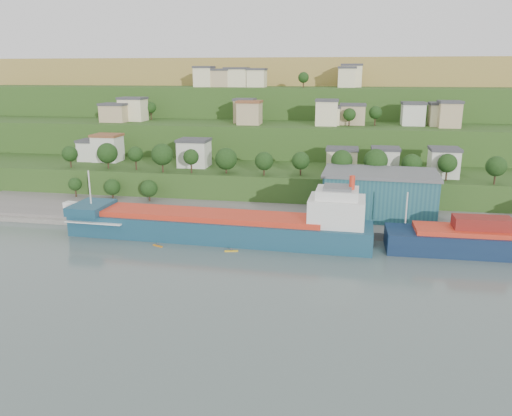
% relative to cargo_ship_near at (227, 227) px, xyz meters
% --- Properties ---
extents(ground, '(500.00, 500.00, 0.00)m').
position_rel_cargo_ship_near_xyz_m(ground, '(3.33, -9.09, -3.18)').
color(ground, '#495955').
rests_on(ground, ground).
extents(quay, '(220.00, 26.00, 4.00)m').
position_rel_cargo_ship_near_xyz_m(quay, '(23.33, 18.91, -3.18)').
color(quay, slate).
rests_on(quay, ground).
extents(pebble_beach, '(40.00, 18.00, 2.40)m').
position_rel_cargo_ship_near_xyz_m(pebble_beach, '(-51.67, 12.91, -3.18)').
color(pebble_beach, slate).
rests_on(pebble_beach, ground).
extents(hillside, '(360.00, 210.97, 96.00)m').
position_rel_cargo_ship_near_xyz_m(hillside, '(3.32, 159.60, -3.10)').
color(hillside, '#284719').
rests_on(hillside, ground).
extents(cargo_ship_near, '(77.85, 14.62, 19.92)m').
position_rel_cargo_ship_near_xyz_m(cargo_ship_near, '(0.00, 0.00, 0.00)').
color(cargo_ship_near, '#164053').
rests_on(cargo_ship_near, ground).
extents(warehouse, '(31.86, 20.45, 12.80)m').
position_rel_cargo_ship_near_xyz_m(warehouse, '(38.54, 21.91, 5.25)').
color(warehouse, '#1E4D5B').
rests_on(warehouse, quay).
extents(caravan, '(6.54, 3.55, 2.89)m').
position_rel_cargo_ship_near_xyz_m(caravan, '(-49.68, 13.08, -0.53)').
color(caravan, white).
rests_on(caravan, pebble_beach).
extents(dinghy, '(3.67, 1.75, 0.71)m').
position_rel_cargo_ship_near_xyz_m(dinghy, '(-45.61, 11.79, -1.63)').
color(dinghy, silver).
rests_on(dinghy, pebble_beach).
extents(kayak_orange, '(2.87, 1.66, 0.73)m').
position_rel_cargo_ship_near_xyz_m(kayak_orange, '(-15.57, -8.18, -2.97)').
color(kayak_orange, orange).
rests_on(kayak_orange, ground).
extents(kayak_yellow, '(3.25, 1.32, 0.80)m').
position_rel_cargo_ship_near_xyz_m(kayak_yellow, '(3.05, -8.53, -2.94)').
color(kayak_yellow, gold).
rests_on(kayak_yellow, ground).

